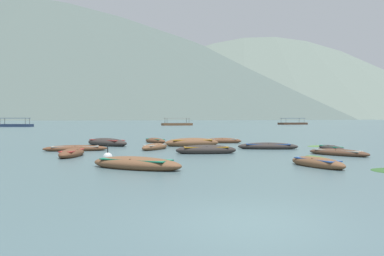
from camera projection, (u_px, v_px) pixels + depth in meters
ground_plane at (166, 119)px, 1504.79m from camera, size 6000.00×6000.00×0.00m
mountain_2 at (45, 45)px, 1471.05m from camera, size 2238.22×2238.22×547.56m
mountain_3 at (244, 44)px, 1385.16m from camera, size 1288.44×1288.44×517.64m
rowboat_0 at (155, 147)px, 28.26m from camera, size 2.32×3.20×0.55m
rowboat_1 at (136, 164)px, 17.47m from camera, size 4.57×3.45×0.66m
rowboat_2 at (338, 153)px, 23.81m from camera, size 3.17×3.62×0.48m
rowboat_3 at (192, 143)px, 31.80m from camera, size 4.54×2.12×0.82m
rowboat_4 at (331, 148)px, 28.14m from camera, size 1.16×3.27×0.39m
rowboat_5 at (268, 146)px, 28.79m from camera, size 4.45×1.88×0.58m
rowboat_6 at (72, 153)px, 23.04m from camera, size 1.35×3.34×0.59m
rowboat_7 at (222, 141)px, 35.80m from camera, size 3.52×1.26×0.58m
rowboat_8 at (107, 143)px, 32.38m from camera, size 4.30×4.11×0.76m
rowboat_9 at (75, 149)px, 27.11m from camera, size 4.36×1.61×0.49m
rowboat_11 at (155, 141)px, 36.21m from camera, size 2.48×3.09×0.54m
rowboat_12 at (206, 150)px, 25.04m from camera, size 3.83×1.27×0.68m
rowboat_13 at (317, 163)px, 18.11m from camera, size 2.11×3.36×0.56m
ferry_0 at (15, 125)px, 105.81m from camera, size 9.27×4.14×2.54m
ferry_1 at (293, 123)px, 145.08m from camera, size 11.48×7.36×2.54m
ferry_2 at (177, 124)px, 127.52m from camera, size 10.08×5.84×2.54m
mooring_buoy at (108, 157)px, 21.49m from camera, size 0.51×0.51×0.98m
weed_patch_1 at (320, 146)px, 31.36m from camera, size 2.13×1.73×0.14m
weed_patch_3 at (318, 158)px, 21.89m from camera, size 1.25×3.47×0.14m
weed_patch_4 at (80, 149)px, 28.57m from camera, size 3.64×3.63×0.14m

